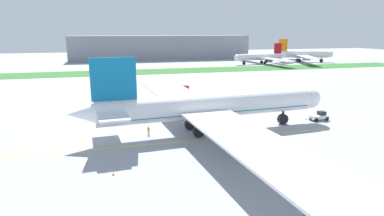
{
  "coord_description": "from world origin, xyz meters",
  "views": [
    {
      "loc": [
        -25.04,
        -62.11,
        20.97
      ],
      "look_at": [
        -5.37,
        10.15,
        3.54
      ],
      "focal_mm": 30.8,
      "sensor_mm": 36.0,
      "label": 1
    }
  ],
  "objects_px": {
    "traffic_cone_near_nose": "(113,173)",
    "service_truck_baggage_loader": "(181,89)",
    "pushback_tug": "(319,116)",
    "ground_crew_wingwalker_port": "(148,130)",
    "parked_airliner_far_left": "(261,57)",
    "ground_crew_marshaller_front": "(204,119)",
    "parked_airliner_far_centre": "(302,54)",
    "airliner_foreground": "(207,107)"
  },
  "relations": [
    {
      "from": "parked_airliner_far_left",
      "to": "traffic_cone_near_nose",
      "type": "bearing_deg",
      "value": -123.55
    },
    {
      "from": "ground_crew_marshaller_front",
      "to": "service_truck_baggage_loader",
      "type": "xyz_separation_m",
      "value": [
        3.28,
        37.01,
        0.58
      ]
    },
    {
      "from": "ground_crew_wingwalker_port",
      "to": "ground_crew_marshaller_front",
      "type": "distance_m",
      "value": 15.08
    },
    {
      "from": "parked_airliner_far_centre",
      "to": "ground_crew_wingwalker_port",
      "type": "bearing_deg",
      "value": -132.52
    },
    {
      "from": "service_truck_baggage_loader",
      "to": "ground_crew_marshaller_front",
      "type": "bearing_deg",
      "value": -95.07
    },
    {
      "from": "ground_crew_marshaller_front",
      "to": "service_truck_baggage_loader",
      "type": "distance_m",
      "value": 37.16
    },
    {
      "from": "parked_airliner_far_left",
      "to": "airliner_foreground",
      "type": "bearing_deg",
      "value": -120.86
    },
    {
      "from": "traffic_cone_near_nose",
      "to": "service_truck_baggage_loader",
      "type": "distance_m",
      "value": 66.23
    },
    {
      "from": "service_truck_baggage_loader",
      "to": "parked_airliner_far_left",
      "type": "distance_m",
      "value": 118.63
    },
    {
      "from": "ground_crew_marshaller_front",
      "to": "parked_airliner_far_centre",
      "type": "relative_size",
      "value": 0.03
    },
    {
      "from": "ground_crew_wingwalker_port",
      "to": "ground_crew_marshaller_front",
      "type": "relative_size",
      "value": 1.07
    },
    {
      "from": "airliner_foreground",
      "to": "ground_crew_wingwalker_port",
      "type": "height_order",
      "value": "airliner_foreground"
    },
    {
      "from": "ground_crew_wingwalker_port",
      "to": "ground_crew_marshaller_front",
      "type": "height_order",
      "value": "ground_crew_wingwalker_port"
    },
    {
      "from": "ground_crew_marshaller_front",
      "to": "ground_crew_wingwalker_port",
      "type": "bearing_deg",
      "value": -157.25
    },
    {
      "from": "ground_crew_wingwalker_port",
      "to": "traffic_cone_near_nose",
      "type": "relative_size",
      "value": 3.02
    },
    {
      "from": "service_truck_baggage_loader",
      "to": "pushback_tug",
      "type": "bearing_deg",
      "value": -60.06
    },
    {
      "from": "ground_crew_marshaller_front",
      "to": "parked_airliner_far_centre",
      "type": "bearing_deg",
      "value": 49.56
    },
    {
      "from": "airliner_foreground",
      "to": "service_truck_baggage_loader",
      "type": "xyz_separation_m",
      "value": [
        4.87,
        44.21,
        -3.97
      ]
    },
    {
      "from": "traffic_cone_near_nose",
      "to": "parked_airliner_far_centre",
      "type": "height_order",
      "value": "parked_airliner_far_centre"
    },
    {
      "from": "ground_crew_wingwalker_port",
      "to": "traffic_cone_near_nose",
      "type": "distance_m",
      "value": 20.08
    },
    {
      "from": "ground_crew_wingwalker_port",
      "to": "service_truck_baggage_loader",
      "type": "xyz_separation_m",
      "value": [
        17.19,
        42.84,
        0.51
      ]
    },
    {
      "from": "ground_crew_wingwalker_port",
      "to": "parked_airliner_far_centre",
      "type": "height_order",
      "value": "parked_airliner_far_centre"
    },
    {
      "from": "parked_airliner_far_left",
      "to": "pushback_tug",
      "type": "bearing_deg",
      "value": -111.16
    },
    {
      "from": "service_truck_baggage_loader",
      "to": "parked_airliner_far_centre",
      "type": "distance_m",
      "value": 145.74
    },
    {
      "from": "pushback_tug",
      "to": "traffic_cone_near_nose",
      "type": "distance_m",
      "value": 52.95
    },
    {
      "from": "parked_airliner_far_centre",
      "to": "airliner_foreground",
      "type": "bearing_deg",
      "value": -129.35
    },
    {
      "from": "pushback_tug",
      "to": "ground_crew_marshaller_front",
      "type": "distance_m",
      "value": 28.13
    },
    {
      "from": "pushback_tug",
      "to": "ground_crew_marshaller_front",
      "type": "height_order",
      "value": "pushback_tug"
    },
    {
      "from": "traffic_cone_near_nose",
      "to": "parked_airliner_far_left",
      "type": "bearing_deg",
      "value": 56.45
    },
    {
      "from": "pushback_tug",
      "to": "ground_crew_wingwalker_port",
      "type": "relative_size",
      "value": 3.61
    },
    {
      "from": "pushback_tug",
      "to": "traffic_cone_near_nose",
      "type": "bearing_deg",
      "value": -158.95
    },
    {
      "from": "airliner_foreground",
      "to": "pushback_tug",
      "type": "height_order",
      "value": "airliner_foreground"
    },
    {
      "from": "airliner_foreground",
      "to": "ground_crew_marshaller_front",
      "type": "xyz_separation_m",
      "value": [
        1.58,
        7.2,
        -4.55
      ]
    },
    {
      "from": "pushback_tug",
      "to": "ground_crew_wingwalker_port",
      "type": "xyz_separation_m",
      "value": [
        -41.54,
        -0.57,
        0.06
      ]
    },
    {
      "from": "ground_crew_wingwalker_port",
      "to": "pushback_tug",
      "type": "bearing_deg",
      "value": 0.78
    },
    {
      "from": "airliner_foreground",
      "to": "service_truck_baggage_loader",
      "type": "relative_size",
      "value": 15.82
    },
    {
      "from": "ground_crew_marshaller_front",
      "to": "airliner_foreground",
      "type": "bearing_deg",
      "value": -102.4
    },
    {
      "from": "pushback_tug",
      "to": "ground_crew_wingwalker_port",
      "type": "height_order",
      "value": "pushback_tug"
    },
    {
      "from": "traffic_cone_near_nose",
      "to": "parked_airliner_far_left",
      "type": "distance_m",
      "value": 182.87
    },
    {
      "from": "traffic_cone_near_nose",
      "to": "service_truck_baggage_loader",
      "type": "height_order",
      "value": "service_truck_baggage_loader"
    },
    {
      "from": "parked_airliner_far_left",
      "to": "ground_crew_marshaller_front",
      "type": "bearing_deg",
      "value": -121.74
    },
    {
      "from": "ground_crew_marshaller_front",
      "to": "traffic_cone_near_nose",
      "type": "distance_m",
      "value": 32.63
    }
  ]
}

